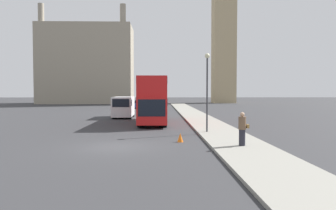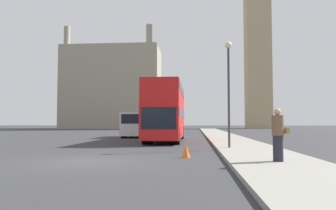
{
  "view_description": "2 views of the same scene",
  "coord_description": "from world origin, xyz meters",
  "px_view_note": "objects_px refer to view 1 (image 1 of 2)",
  "views": [
    {
      "loc": [
        2.26,
        -17.86,
        3.02
      ],
      "look_at": [
        3.08,
        12.48,
        1.77
      ],
      "focal_mm": 35.0,
      "sensor_mm": 36.0,
      "label": 1
    },
    {
      "loc": [
        3.87,
        -11.98,
        1.45
      ],
      "look_at": [
        1.21,
        20.82,
        3.21
      ],
      "focal_mm": 35.0,
      "sensor_mm": 36.0,
      "label": 2
    }
  ],
  "objects_px": {
    "red_double_decker_bus": "(153,98)",
    "parked_sedan": "(132,105)",
    "white_van": "(123,107)",
    "pedestrian": "(242,129)",
    "street_lamp": "(207,80)"
  },
  "relations": [
    {
      "from": "red_double_decker_bus",
      "to": "parked_sedan",
      "type": "height_order",
      "value": "red_double_decker_bus"
    },
    {
      "from": "white_van",
      "to": "parked_sedan",
      "type": "height_order",
      "value": "white_van"
    },
    {
      "from": "pedestrian",
      "to": "street_lamp",
      "type": "relative_size",
      "value": 0.32
    },
    {
      "from": "white_van",
      "to": "pedestrian",
      "type": "xyz_separation_m",
      "value": [
        8.54,
        -20.66,
        -0.25
      ]
    },
    {
      "from": "white_van",
      "to": "parked_sedan",
      "type": "relative_size",
      "value": 1.21
    },
    {
      "from": "white_van",
      "to": "pedestrian",
      "type": "relative_size",
      "value": 3.03
    },
    {
      "from": "red_double_decker_bus",
      "to": "pedestrian",
      "type": "height_order",
      "value": "red_double_decker_bus"
    },
    {
      "from": "red_double_decker_bus",
      "to": "street_lamp",
      "type": "bearing_deg",
      "value": -63.25
    },
    {
      "from": "pedestrian",
      "to": "parked_sedan",
      "type": "distance_m",
      "value": 42.94
    },
    {
      "from": "red_double_decker_bus",
      "to": "pedestrian",
      "type": "xyz_separation_m",
      "value": [
        5.0,
        -13.98,
        -1.36
      ]
    },
    {
      "from": "pedestrian",
      "to": "parked_sedan",
      "type": "relative_size",
      "value": 0.4
    },
    {
      "from": "red_double_decker_bus",
      "to": "white_van",
      "type": "relative_size",
      "value": 1.96
    },
    {
      "from": "red_double_decker_bus",
      "to": "pedestrian",
      "type": "distance_m",
      "value": 14.91
    },
    {
      "from": "red_double_decker_bus",
      "to": "parked_sedan",
      "type": "distance_m",
      "value": 28.32
    },
    {
      "from": "red_double_decker_bus",
      "to": "pedestrian",
      "type": "bearing_deg",
      "value": -70.33
    }
  ]
}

